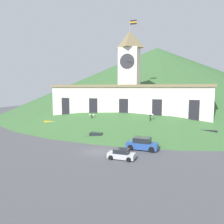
# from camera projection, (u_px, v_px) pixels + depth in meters

# --- Properties ---
(ground_plane) EXTENTS (160.00, 160.00, 0.00)m
(ground_plane) POSITION_uv_depth(u_px,v_px,m) (98.00, 152.00, 35.10)
(ground_plane) COLOR #4C4C51
(civic_building) EXTENTS (37.37, 10.69, 26.08)m
(civic_building) POSITION_uv_depth(u_px,v_px,m) (129.00, 104.00, 53.28)
(civic_building) COLOR silver
(civic_building) RESTS_ON ground
(banner_fence) EXTENTS (37.62, 0.12, 2.45)m
(banner_fence) POSITION_uv_depth(u_px,v_px,m) (119.00, 131.00, 46.17)
(banner_fence) COLOR gold
(banner_fence) RESTS_ON ground
(hillside_backdrop) EXTENTS (131.58, 131.58, 28.12)m
(hillside_backdrop) POSITION_uv_depth(u_px,v_px,m) (156.00, 80.00, 99.00)
(hillside_backdrop) COLOR #386033
(hillside_backdrop) RESTS_ON ground
(street_lamp_far_left) EXTENTS (1.26, 0.36, 4.45)m
(street_lamp_far_left) POSITION_uv_depth(u_px,v_px,m) (92.00, 119.00, 48.72)
(street_lamp_far_left) COLOR black
(street_lamp_far_left) RESTS_ON ground
(street_lamp_far_right) EXTENTS (1.26, 0.36, 5.04)m
(street_lamp_far_right) POSITION_uv_depth(u_px,v_px,m) (150.00, 120.00, 44.50)
(street_lamp_far_right) COLOR black
(street_lamp_far_right) RESTS_ON ground
(car_green_wagon) EXTENTS (4.75, 2.48, 1.55)m
(car_green_wagon) POSITION_uv_depth(u_px,v_px,m) (97.00, 137.00, 42.92)
(car_green_wagon) COLOR #2D663D
(car_green_wagon) RESTS_ON ground
(car_silver_hatch) EXTENTS (3.93, 2.06, 1.50)m
(car_silver_hatch) POSITION_uv_depth(u_px,v_px,m) (121.00, 154.00, 31.48)
(car_silver_hatch) COLOR #B7B7BC
(car_silver_hatch) RESTS_ON ground
(car_blue_van) EXTENTS (5.17, 2.51, 2.10)m
(car_blue_van) POSITION_uv_depth(u_px,v_px,m) (142.00, 144.00, 36.16)
(car_blue_van) COLOR #284C99
(car_blue_van) RESTS_ON ground
(pedestrian) EXTENTS (0.53, 0.53, 1.76)m
(pedestrian) POSITION_uv_depth(u_px,v_px,m) (83.00, 132.00, 46.30)
(pedestrian) COLOR #282D3D
(pedestrian) RESTS_ON ground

